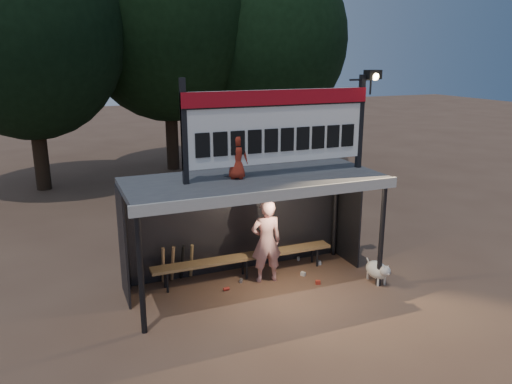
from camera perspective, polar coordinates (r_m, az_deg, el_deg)
ground at (r=10.42m, az=-0.19°, el=-10.78°), size 80.00×80.00×0.00m
player at (r=10.35m, az=1.18°, el=-5.65°), size 0.69×0.50×1.77m
child_a at (r=9.66m, az=-2.86°, el=5.18°), size 0.59×0.49×1.13m
child_b at (r=9.43m, az=-2.20°, el=4.04°), size 0.49×0.43×0.85m
dugout_shelter at (r=9.97m, az=-0.73°, el=-0.64°), size 5.10×2.08×2.32m
scoreboard_assembly at (r=9.65m, az=2.91°, el=7.79°), size 4.10×0.27×1.99m
bench at (r=10.71m, az=-1.31°, el=-7.50°), size 4.00×0.35×0.48m
tree_left at (r=18.70m, az=-24.84°, el=16.86°), size 6.46×6.46×9.27m
tree_mid at (r=20.73m, az=-10.19°, el=19.51°), size 7.22×7.22×10.36m
tree_right at (r=20.98m, az=1.79°, el=17.00°), size 6.08×6.08×8.72m
dog at (r=10.79m, az=13.75°, el=-8.67°), size 0.36×0.81×0.49m
bats at (r=10.58m, az=-8.97°, el=-8.01°), size 0.68×0.35×0.84m
litter at (r=10.92m, az=3.50°, el=-9.33°), size 2.49×1.40×0.08m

